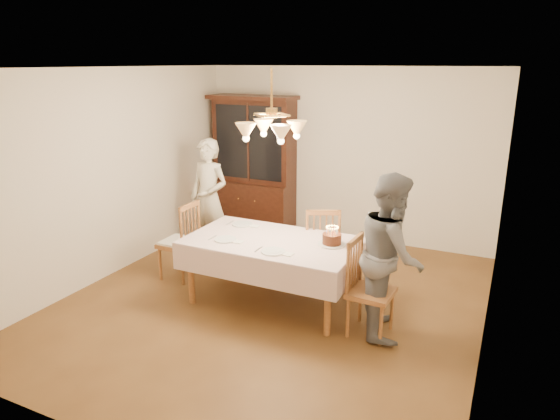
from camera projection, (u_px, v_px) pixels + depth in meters
The scene contains 14 objects.
ground at pixel (273, 301), 5.76m from camera, with size 5.00×5.00×0.00m, color brown.
room_shell at pixel (272, 167), 5.30m from camera, with size 5.00×5.00×5.00m.
dining_table at pixel (272, 246), 5.56m from camera, with size 1.90×1.10×0.76m.
china_hutch at pixel (254, 167), 8.00m from camera, with size 1.38×0.54×2.16m.
chair_far_side at pixel (321, 249), 6.13m from camera, with size 0.58×0.57×1.00m.
chair_left_end at pixel (179, 244), 6.29m from camera, with size 0.42×0.44×1.00m.
chair_right_end at pixel (370, 293), 4.97m from camera, with size 0.44×0.46×1.00m.
elderly_woman at pixel (209, 198), 6.93m from camera, with size 0.61×0.40×1.66m, color beige.
adult_in_grey at pixel (391, 255), 4.93m from camera, with size 0.80×0.63×1.65m, color slate.
birthday_cake at pixel (332, 240), 5.37m from camera, with size 0.30×0.30×0.21m.
place_setting_near_left at pixel (226, 240), 5.52m from camera, with size 0.39×0.24×0.02m.
place_setting_near_right at pixel (274, 252), 5.17m from camera, with size 0.40×0.25×0.02m.
place_setting_far_left at pixel (243, 224), 6.04m from camera, with size 0.39×0.25×0.02m.
chandelier at pixel (272, 130), 5.19m from camera, with size 0.62×0.62×0.73m.
Camera 1 is at (2.32, -4.67, 2.66)m, focal length 32.00 mm.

